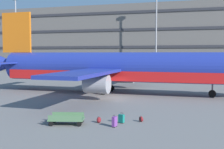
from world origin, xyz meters
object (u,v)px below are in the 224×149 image
object	(u,v)px
suitcase_purple	(121,118)
backpack_large	(99,120)
backpack_teal	(141,119)
baggage_cart	(66,119)
suitcase_red	(115,121)
airliner	(114,68)

from	to	relation	value
suitcase_purple	backpack_large	bearing A→B (deg)	-166.18
backpack_teal	baggage_cart	bearing A→B (deg)	-155.01
backpack_teal	suitcase_red	bearing A→B (deg)	-126.07
backpack_teal	backpack_large	size ratio (longest dim) A/B	0.98
backpack_teal	backpack_large	bearing A→B (deg)	-157.79
suitcase_red	airliner	bearing A→B (deg)	105.96
suitcase_purple	baggage_cart	bearing A→B (deg)	-157.40
airliner	suitcase_red	bearing A→B (deg)	-74.04
airliner	baggage_cart	world-z (taller)	airliner
backpack_teal	airliner	bearing A→B (deg)	113.25
airliner	suitcase_purple	distance (m)	17.14
backpack_teal	backpack_large	xyz separation A→B (m)	(-3.07, -1.26, 0.00)
backpack_large	baggage_cart	xyz separation A→B (m)	(-2.16, -1.19, 0.21)
backpack_teal	backpack_large	distance (m)	3.32
airliner	suitcase_purple	world-z (taller)	airliner
baggage_cart	airliner	bearing A→B (deg)	94.23
airliner	backpack_teal	size ratio (longest dim) A/B	79.56
airliner	suitcase_purple	size ratio (longest dim) A/B	48.82
suitcase_purple	backpack_large	xyz separation A→B (m)	(-1.68, -0.41, -0.15)
airliner	backpack_large	bearing A→B (deg)	-78.12
airliner	backpack_large	xyz separation A→B (m)	(3.47, -16.48, -3.14)
airliner	suitcase_purple	xyz separation A→B (m)	(5.15, -16.07, -3.00)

